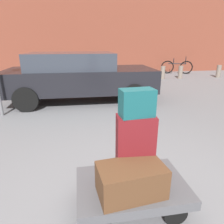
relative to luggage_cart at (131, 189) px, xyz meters
name	(u,v)px	position (x,y,z in m)	size (l,w,h in m)	color
ground_plane	(131,209)	(0.00, 0.00, -0.26)	(60.00, 60.00, 0.00)	slate
luggage_cart	(131,189)	(0.00, 0.00, 0.00)	(1.10, 0.72, 0.34)	#4C4C51
suitcase_maroon_stacked_top	(135,147)	(0.05, 0.11, 0.41)	(0.38, 0.21, 0.68)	maroon
duffel_bag_brown_rear_left	(131,180)	(-0.05, -0.14, 0.22)	(0.61, 0.36, 0.29)	#51331E
duffel_bag_teal_topmost_pile	(137,103)	(0.05, 0.11, 0.88)	(0.32, 0.18, 0.26)	#144C51
parked_car	(79,76)	(-0.46, 4.44, 0.50)	(4.33, 1.98, 1.42)	black
bicycle_leaning	(177,67)	(5.11, 9.27, 0.11)	(1.69, 0.62, 0.96)	black
bollard_kerb_near	(132,73)	(2.07, 7.66, 0.05)	(0.22, 0.22, 0.62)	#72665B
bollard_kerb_mid	(163,73)	(3.58, 7.66, 0.05)	(0.22, 0.22, 0.62)	#72665B
bollard_kerb_far	(180,72)	(4.51, 7.66, 0.05)	(0.22, 0.22, 0.62)	#72665B
bollard_corner	(219,71)	(6.60, 7.66, 0.05)	(0.22, 0.22, 0.62)	#72665B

